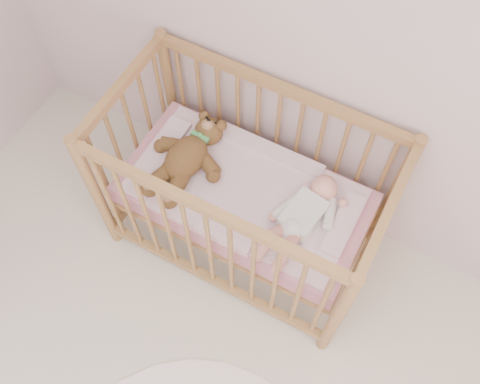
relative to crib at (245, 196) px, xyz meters
The scene contains 6 objects.
wall_back 1.00m from the crib, 48.99° to the left, with size 4.00×0.02×2.70m, color beige.
crib is the anchor object (origin of this frame).
mattress 0.01m from the crib, ahead, with size 1.22×0.62×0.13m, color #C97D8D.
blanket 0.06m from the crib, ahead, with size 1.10×0.58×0.06m, color pink, non-canonical shape.
baby 0.35m from the crib, ahead, with size 0.28×0.58×0.14m, color white, non-canonical shape.
teddy_bear 0.35m from the crib, behind, with size 0.40×0.57×0.16m, color brown, non-canonical shape.
Camera 1 is at (0.24, 0.46, 2.84)m, focal length 40.00 mm.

